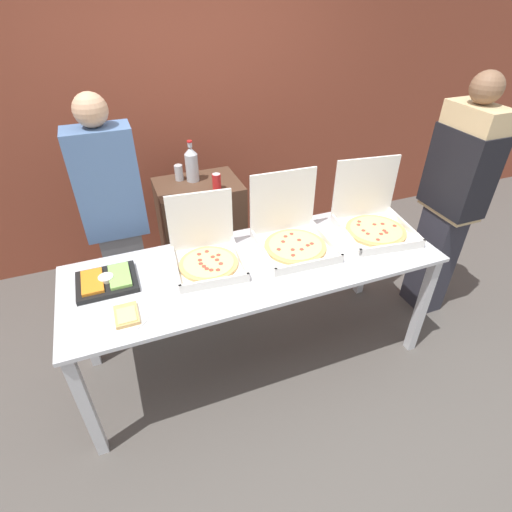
# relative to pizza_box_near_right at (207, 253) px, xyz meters

# --- Properties ---
(ground_plane) EXTENTS (16.00, 16.00, 0.00)m
(ground_plane) POSITION_rel_pizza_box_near_right_xyz_m (0.28, -0.11, -0.92)
(ground_plane) COLOR #514C47
(brick_wall_behind) EXTENTS (10.00, 0.06, 2.80)m
(brick_wall_behind) POSITION_rel_pizza_box_near_right_xyz_m (0.28, 1.59, 0.48)
(brick_wall_behind) COLOR brown
(brick_wall_behind) RESTS_ON ground_plane
(buffet_table) EXTENTS (2.31, 0.80, 0.85)m
(buffet_table) POSITION_rel_pizza_box_near_right_xyz_m (0.28, -0.11, -0.17)
(buffet_table) COLOR silver
(buffet_table) RESTS_ON ground_plane
(pizza_box_near_right) EXTENTS (0.44, 0.46, 0.40)m
(pizza_box_near_right) POSITION_rel_pizza_box_near_right_xyz_m (0.00, 0.00, 0.00)
(pizza_box_near_right) COLOR silver
(pizza_box_near_right) RESTS_ON buffet_table
(pizza_box_near_left) EXTENTS (0.47, 0.49, 0.45)m
(pizza_box_near_left) POSITION_rel_pizza_box_near_right_xyz_m (0.57, -0.01, 0.01)
(pizza_box_near_left) COLOR silver
(pizza_box_near_left) RESTS_ON buffet_table
(pizza_box_far_left) EXTENTS (0.52, 0.53, 0.46)m
(pizza_box_far_left) POSITION_rel_pizza_box_near_right_xyz_m (1.17, -0.04, 0.01)
(pizza_box_far_left) COLOR silver
(pizza_box_far_left) RESTS_ON buffet_table
(paper_plate_front_right) EXTENTS (0.23, 0.23, 0.03)m
(paper_plate_front_right) POSITION_rel_pizza_box_near_right_xyz_m (-0.52, -0.31, -0.06)
(paper_plate_front_right) COLOR white
(paper_plate_front_right) RESTS_ON buffet_table
(veggie_tray) EXTENTS (0.33, 0.28, 0.05)m
(veggie_tray) POSITION_rel_pizza_box_near_right_xyz_m (-0.59, 0.01, -0.05)
(veggie_tray) COLOR black
(veggie_tray) RESTS_ON buffet_table
(sideboard_podium) EXTENTS (0.66, 0.49, 0.97)m
(sideboard_podium) POSITION_rel_pizza_box_near_right_xyz_m (0.17, 0.88, -0.44)
(sideboard_podium) COLOR #4C3323
(sideboard_podium) RESTS_ON ground_plane
(soda_bottle) EXTENTS (0.10, 0.10, 0.32)m
(soda_bottle) POSITION_rel_pizza_box_near_right_xyz_m (0.15, 0.95, 0.19)
(soda_bottle) COLOR #B7BCC1
(soda_bottle) RESTS_ON sideboard_podium
(soda_can_silver) EXTENTS (0.07, 0.07, 0.12)m
(soda_can_silver) POSITION_rel_pizza_box_near_right_xyz_m (0.06, 1.00, 0.11)
(soda_can_silver) COLOR silver
(soda_can_silver) RESTS_ON sideboard_podium
(soda_can_colored) EXTENTS (0.07, 0.07, 0.12)m
(soda_can_colored) POSITION_rel_pizza_box_near_right_xyz_m (0.29, 0.73, 0.11)
(soda_can_colored) COLOR red
(soda_can_colored) RESTS_ON sideboard_podium
(person_guest_plaid) EXTENTS (0.40, 0.22, 1.77)m
(person_guest_plaid) POSITION_rel_pizza_box_near_right_xyz_m (-0.48, 0.58, 0.01)
(person_guest_plaid) COLOR slate
(person_guest_plaid) RESTS_ON ground_plane
(person_server_vest) EXTENTS (0.24, 0.42, 1.84)m
(person_server_vest) POSITION_rel_pizza_box_near_right_xyz_m (1.80, -0.07, 0.12)
(person_server_vest) COLOR #2D2D38
(person_server_vest) RESTS_ON ground_plane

